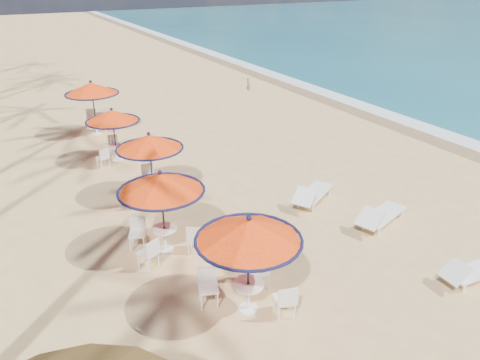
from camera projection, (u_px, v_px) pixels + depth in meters
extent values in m
plane|color=tan|center=(407.00, 262.00, 12.31)|extent=(160.00, 160.00, 0.00)
cube|color=white|center=(390.00, 116.00, 24.33)|extent=(1.20, 140.00, 0.04)
cube|color=olive|center=(377.00, 118.00, 23.94)|extent=(1.40, 140.00, 0.02)
cylinder|color=black|center=(248.00, 266.00, 10.14)|extent=(0.05, 0.05, 2.33)
cone|color=#F24315|center=(249.00, 230.00, 9.76)|extent=(2.33, 2.33, 0.51)
torus|color=#111134|center=(249.00, 240.00, 9.86)|extent=(2.33, 2.33, 0.07)
sphere|color=#111134|center=(249.00, 218.00, 9.64)|extent=(0.12, 0.12, 0.12)
cylinder|color=white|center=(248.00, 284.00, 10.34)|extent=(0.71, 0.71, 0.04)
cylinder|color=white|center=(248.00, 297.00, 10.48)|extent=(0.08, 0.08, 0.71)
cylinder|color=black|center=(163.00, 213.00, 12.37)|extent=(0.05, 0.05, 2.29)
cone|color=#F24315|center=(161.00, 183.00, 11.99)|extent=(2.29, 2.29, 0.50)
torus|color=#111134|center=(161.00, 191.00, 12.09)|extent=(2.29, 2.29, 0.07)
sphere|color=#111134|center=(160.00, 172.00, 11.87)|extent=(0.12, 0.12, 0.12)
cylinder|color=white|center=(164.00, 229.00, 12.56)|extent=(0.70, 0.70, 0.04)
cylinder|color=white|center=(165.00, 239.00, 12.70)|extent=(0.08, 0.08, 0.70)
cylinder|color=black|center=(151.00, 166.00, 15.37)|extent=(0.05, 0.05, 2.20)
cone|color=#F24315|center=(149.00, 142.00, 15.01)|extent=(2.20, 2.20, 0.48)
torus|color=#111134|center=(150.00, 148.00, 15.11)|extent=(2.20, 2.20, 0.07)
sphere|color=#111134|center=(148.00, 134.00, 14.90)|extent=(0.11, 0.11, 0.11)
cylinder|color=white|center=(152.00, 179.00, 15.56)|extent=(0.67, 0.67, 0.04)
cylinder|color=white|center=(153.00, 187.00, 15.69)|extent=(0.08, 0.08, 0.67)
cylinder|color=black|center=(114.00, 136.00, 18.34)|extent=(0.05, 0.05, 2.08)
cone|color=#F24315|center=(112.00, 116.00, 18.00)|extent=(2.08, 2.08, 0.45)
torus|color=#111134|center=(113.00, 121.00, 18.09)|extent=(2.09, 2.09, 0.06)
sphere|color=#111134|center=(111.00, 109.00, 17.89)|extent=(0.11, 0.11, 0.11)
cylinder|color=white|center=(116.00, 146.00, 18.52)|extent=(0.63, 0.63, 0.04)
cylinder|color=white|center=(117.00, 153.00, 18.64)|extent=(0.07, 0.07, 0.63)
cylinder|color=black|center=(94.00, 109.00, 21.27)|extent=(0.05, 0.05, 2.40)
cone|color=#F24315|center=(91.00, 88.00, 20.87)|extent=(2.40, 2.40, 0.52)
torus|color=#111134|center=(92.00, 93.00, 20.97)|extent=(2.40, 2.40, 0.07)
sphere|color=#111134|center=(90.00, 81.00, 20.75)|extent=(0.13, 0.13, 0.13)
cylinder|color=white|center=(95.00, 119.00, 21.47)|extent=(0.73, 0.73, 0.04)
cylinder|color=white|center=(96.00, 126.00, 21.61)|extent=(0.08, 0.08, 0.73)
cube|color=white|center=(477.00, 270.00, 11.54)|extent=(1.62, 0.64, 0.07)
cube|color=white|center=(455.00, 272.00, 11.13)|extent=(0.55, 0.60, 0.40)
cube|color=white|center=(475.00, 275.00, 11.60)|extent=(0.06, 0.06, 0.23)
cube|color=white|center=(383.00, 214.00, 14.08)|extent=(1.90, 1.19, 0.07)
cube|color=white|center=(370.00, 218.00, 13.39)|extent=(0.77, 0.81, 0.44)
cube|color=white|center=(383.00, 219.00, 14.15)|extent=(0.06, 0.06, 0.25)
cube|color=white|center=(314.00, 193.00, 15.43)|extent=(1.84, 1.45, 0.07)
cube|color=white|center=(304.00, 197.00, 14.65)|extent=(0.83, 0.85, 0.44)
cube|color=white|center=(314.00, 197.00, 15.50)|extent=(0.06, 0.06, 0.25)
imported|color=#8B6746|center=(248.00, 84.00, 29.09)|extent=(0.23, 0.33, 0.86)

